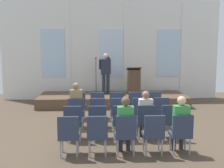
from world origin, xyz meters
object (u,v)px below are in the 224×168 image
(chair_r1_c3, at_px, (140,110))
(audience_r3_c4, at_px, (180,122))
(chair_r0_c2, at_px, (116,104))
(chair_r1_c1, at_px, (98,111))
(chair_r3_c2, at_px, (126,132))
(chair_r2_c3, at_px, (146,120))
(chair_r0_c0, at_px, (79,104))
(chair_r1_c4, at_px, (160,110))
(chair_r2_c1, at_px, (97,120))
(lectern, at_px, (134,81))
(chair_r0_c1, at_px, (98,104))
(chair_r0_c3, at_px, (135,103))
(chair_r1_c2, at_px, (119,111))
(chair_r3_c0, at_px, (69,133))
(audience_r3_c2, at_px, (125,122))
(chair_r1_c0, at_px, (76,111))
(chair_r2_c0, at_px, (73,121))
(speaker, at_px, (106,70))
(mic_stand, at_px, (96,85))
(audience_r1_c0, at_px, (76,103))
(audience_r2_c3, at_px, (145,112))
(chair_r2_c4, at_px, (169,119))
(chair_r3_c1, at_px, (97,133))
(chair_r3_c3, at_px, (153,132))
(chair_r2_c2, at_px, (122,120))
(chair_r3_c4, at_px, (181,131))
(chair_r0_c4, at_px, (153,103))

(chair_r1_c3, relative_size, audience_r3_c4, 0.70)
(chair_r0_c2, distance_m, chair_r1_c1, 1.23)
(chair_r0_c2, xyz_separation_m, chair_r3_c2, (0.00, -3.17, 0.00))
(chair_r2_c3, bearing_deg, chair_r0_c0, 131.95)
(chair_r1_c4, bearing_deg, chair_r1_c3, 180.00)
(chair_r2_c1, bearing_deg, chair_r2_c3, 0.00)
(chair_r2_c3, distance_m, chair_r3_c2, 1.23)
(lectern, height_order, chair_r0_c1, lectern)
(lectern, relative_size, chair_r0_c3, 1.23)
(lectern, bearing_deg, chair_r1_c2, -104.34)
(chair_r3_c0, xyz_separation_m, chair_r3_c2, (1.27, 0.00, 0.00))
(audience_r3_c2, bearing_deg, lectern, 80.73)
(chair_r3_c0, bearing_deg, chair_r0_c1, 78.70)
(chair_r2_c3, bearing_deg, chair_r0_c3, 90.00)
(chair_r0_c1, distance_m, chair_r1_c0, 1.23)
(chair_r0_c0, xyz_separation_m, chair_r2_c0, (0.00, -2.11, 0.00))
(speaker, distance_m, chair_r1_c4, 4.08)
(chair_r1_c2, distance_m, audience_r3_c4, 2.40)
(chair_r1_c0, bearing_deg, chair_r1_c1, 0.00)
(mic_stand, bearing_deg, speaker, -27.77)
(chair_r3_c0, bearing_deg, lectern, 69.04)
(audience_r1_c0, height_order, audience_r2_c3, audience_r1_c0)
(chair_r1_c1, height_order, chair_r2_c4, same)
(chair_r1_c2, height_order, chair_r3_c2, same)
(chair_r0_c3, bearing_deg, chair_r2_c0, -131.95)
(chair_r1_c1, xyz_separation_m, chair_r2_c4, (1.90, -1.06, 0.00))
(mic_stand, bearing_deg, audience_r3_c2, -83.25)
(lectern, relative_size, chair_r0_c2, 1.23)
(mic_stand, xyz_separation_m, chair_r0_c3, (1.33, -2.83, -0.23))
(audience_r3_c4, bearing_deg, audience_r3_c2, 179.98)
(chair_r0_c0, bearing_deg, chair_r1_c1, -59.07)
(chair_r3_c0, bearing_deg, chair_r2_c4, 22.65)
(audience_r1_c0, bearing_deg, chair_r2_c4, -24.13)
(chair_r1_c0, distance_m, audience_r3_c2, 2.40)
(speaker, bearing_deg, chair_r3_c1, -93.46)
(chair_r0_c0, xyz_separation_m, chair_r3_c3, (1.90, -3.17, 0.00))
(audience_r3_c2, distance_m, audience_r3_c4, 1.27)
(chair_r2_c1, bearing_deg, chair_r3_c2, -59.07)
(chair_r0_c2, bearing_deg, audience_r1_c0, -142.30)
(chair_r0_c2, height_order, chair_r3_c3, same)
(mic_stand, distance_m, chair_r2_c2, 5.00)
(chair_r3_c4, bearing_deg, chair_r3_c3, 180.00)
(chair_r0_c4, xyz_separation_m, chair_r1_c2, (-1.27, -1.06, 0.00))
(chair_r2_c4, height_order, audience_r3_c4, audience_r3_c4)
(chair_r1_c0, bearing_deg, audience_r3_c2, -58.08)
(lectern, distance_m, chair_r3_c4, 5.73)
(speaker, xyz_separation_m, chair_r1_c1, (-0.35, -3.67, -0.90))
(chair_r1_c0, bearing_deg, chair_r0_c3, 29.09)
(chair_r0_c1, height_order, chair_r0_c2, same)
(chair_r1_c1, height_order, chair_r1_c3, same)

